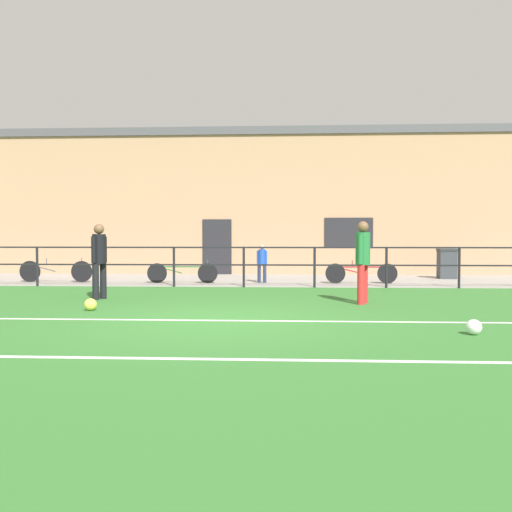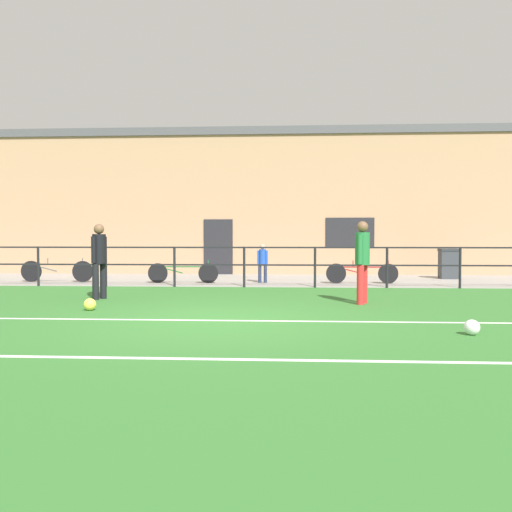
% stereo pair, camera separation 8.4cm
% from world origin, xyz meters
% --- Properties ---
extents(ground, '(60.00, 44.00, 0.04)m').
position_xyz_m(ground, '(0.00, 0.00, -0.02)').
color(ground, '#33702D').
extents(field_line_touchline, '(36.00, 0.11, 0.00)m').
position_xyz_m(field_line_touchline, '(0.00, -0.06, 0.00)').
color(field_line_touchline, white).
rests_on(field_line_touchline, ground).
extents(field_line_hash, '(36.00, 0.11, 0.00)m').
position_xyz_m(field_line_hash, '(0.00, -2.90, 0.00)').
color(field_line_hash, white).
rests_on(field_line_hash, ground).
extents(pavement_strip, '(48.00, 5.00, 0.02)m').
position_xyz_m(pavement_strip, '(0.00, 8.50, 0.01)').
color(pavement_strip, gray).
rests_on(pavement_strip, ground).
extents(perimeter_fence, '(36.07, 0.07, 1.15)m').
position_xyz_m(perimeter_fence, '(0.00, 6.00, 0.75)').
color(perimeter_fence, black).
rests_on(perimeter_fence, ground).
extents(clubhouse_facade, '(28.00, 2.56, 5.58)m').
position_xyz_m(clubhouse_facade, '(0.00, 12.20, 2.80)').
color(clubhouse_facade, tan).
rests_on(clubhouse_facade, ground).
extents(player_goalkeeper, '(0.30, 0.45, 1.71)m').
position_xyz_m(player_goalkeeper, '(-3.06, 2.88, 0.97)').
color(player_goalkeeper, black).
rests_on(player_goalkeeper, ground).
extents(player_striker, '(0.31, 0.45, 1.75)m').
position_xyz_m(player_striker, '(2.80, 2.36, 0.99)').
color(player_striker, red).
rests_on(player_striker, ground).
extents(soccer_ball_match, '(0.22, 0.22, 0.22)m').
position_xyz_m(soccer_ball_match, '(3.88, -1.18, 0.11)').
color(soccer_ball_match, white).
rests_on(soccer_ball_match, ground).
extents(soccer_ball_spare, '(0.24, 0.24, 0.24)m').
position_xyz_m(soccer_ball_spare, '(-2.58, 1.02, 0.12)').
color(soccer_ball_spare, '#E5E04C').
rests_on(soccer_ball_spare, ground).
extents(spectator_child, '(0.32, 0.21, 1.19)m').
position_xyz_m(spectator_child, '(0.46, 7.29, 0.69)').
color(spectator_child, '#232D4C').
rests_on(spectator_child, pavement_strip).
extents(bicycle_parked_0, '(2.16, 0.04, 0.71)m').
position_xyz_m(bicycle_parked_0, '(3.47, 7.20, 0.34)').
color(bicycle_parked_0, black).
rests_on(bicycle_parked_0, pavement_strip).
extents(bicycle_parked_1, '(2.16, 0.04, 0.71)m').
position_xyz_m(bicycle_parked_1, '(-1.96, 7.01, 0.34)').
color(bicycle_parked_1, black).
rests_on(bicycle_parked_1, pavement_strip).
extents(bicycle_parked_2, '(2.31, 0.04, 0.75)m').
position_xyz_m(bicycle_parked_2, '(-5.99, 7.20, 0.36)').
color(bicycle_parked_2, black).
rests_on(bicycle_parked_2, pavement_strip).
extents(trash_bin_0, '(0.60, 0.51, 1.01)m').
position_xyz_m(trash_bin_0, '(6.65, 9.26, 0.53)').
color(trash_bin_0, '#33383D').
rests_on(trash_bin_0, pavement_strip).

